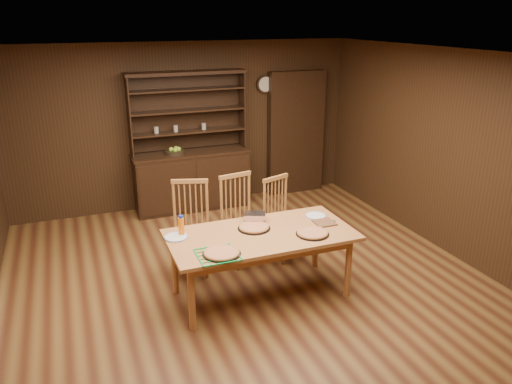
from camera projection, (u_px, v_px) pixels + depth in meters
name	position (u px, v px, depth m)	size (l,w,h in m)	color
floor	(253.00, 288.00, 5.75)	(6.00, 6.00, 0.00)	brown
room_shell	(252.00, 156.00, 5.22)	(6.00, 6.00, 6.00)	white
china_hutch	(191.00, 172.00, 7.96)	(1.84, 0.52, 2.17)	black
doorway	(296.00, 133.00, 8.59)	(1.00, 0.18, 2.10)	black
wall_clock	(265.00, 84.00, 8.16)	(0.30, 0.05, 0.30)	black
dining_table	(261.00, 240.00, 5.40)	(2.01, 1.00, 0.75)	#B17B3D
chair_left	(191.00, 224.00, 6.01)	(0.57, 0.56, 1.13)	#B1793C
chair_center	(239.00, 216.00, 6.25)	(0.53, 0.51, 1.13)	#B1793C
chair_right	(280.00, 215.00, 6.39)	(0.54, 0.53, 1.05)	#B1793C
pizza_left	(222.00, 253.00, 4.90)	(0.38, 0.38, 0.04)	black
pizza_right	(312.00, 233.00, 5.35)	(0.36, 0.36, 0.04)	black
pizza_center	(254.00, 227.00, 5.49)	(0.36, 0.36, 0.04)	black
cooling_rack	(217.00, 254.00, 4.89)	(0.38, 0.38, 0.02)	#0CA042
plate_left	(176.00, 237.00, 5.27)	(0.26, 0.26, 0.02)	silver
plate_right	(316.00, 216.00, 5.83)	(0.25, 0.25, 0.02)	silver
foil_dish	(255.00, 217.00, 5.69)	(0.24, 0.17, 0.10)	silver
juice_bottle	(181.00, 226.00, 5.30)	(0.06, 0.06, 0.23)	orange
pot_holder_a	(325.00, 222.00, 5.67)	(0.18, 0.18, 0.01)	maroon
pot_holder_b	(324.00, 223.00, 5.64)	(0.22, 0.22, 0.02)	maroon
fruit_bowl	(175.00, 152.00, 7.69)	(0.30, 0.30, 0.12)	black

